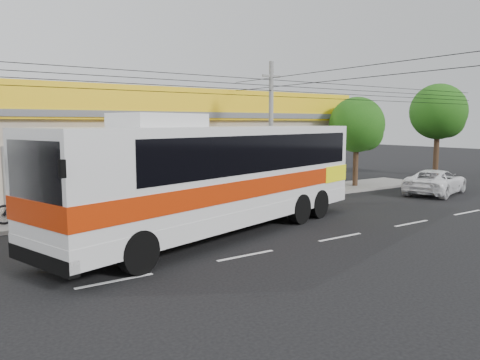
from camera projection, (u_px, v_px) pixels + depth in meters
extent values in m
plane|color=black|center=(293.00, 225.00, 18.22)|extent=(120.00, 120.00, 0.00)
cube|color=slate|center=(213.00, 202.00, 23.13)|extent=(30.00, 3.20, 0.15)
cube|color=#A29583|center=(163.00, 155.00, 27.47)|extent=(22.00, 8.00, 4.20)
cube|color=#515258|center=(163.00, 116.00, 27.19)|extent=(22.60, 8.60, 0.30)
cube|color=yellow|center=(197.00, 104.00, 23.76)|extent=(22.00, 0.24, 1.60)
cube|color=red|center=(161.00, 103.00, 22.61)|extent=(9.00, 0.10, 1.20)
cube|color=#136E16|center=(295.00, 107.00, 27.38)|extent=(2.40, 0.10, 1.10)
cube|color=navy|center=(328.00, 107.00, 28.90)|extent=(2.20, 0.10, 1.10)
cube|color=red|center=(1.00, 99.00, 18.68)|extent=(3.00, 0.10, 1.10)
cube|color=gold|center=(163.00, 142.00, 22.71)|extent=(10.00, 1.20, 0.37)
cube|color=silver|center=(221.00, 174.00, 16.46)|extent=(13.88, 6.66, 3.30)
cube|color=#BB2B08|center=(221.00, 185.00, 16.51)|extent=(13.93, 6.71, 0.63)
cube|color=#FFFC0D|center=(307.00, 171.00, 21.09)|extent=(2.58, 3.30, 0.68)
cube|color=black|center=(235.00, 152.00, 16.99)|extent=(11.72, 6.04, 1.25)
cube|color=black|center=(37.00, 176.00, 11.19)|extent=(0.90, 2.45, 1.71)
cube|color=silver|center=(159.00, 120.00, 14.04)|extent=(3.07, 2.31, 0.41)
cylinder|color=black|center=(138.00, 252.00, 12.16)|extent=(1.24, 0.69, 1.18)
cylinder|color=black|center=(82.00, 237.00, 13.75)|extent=(1.24, 0.69, 1.18)
cylinder|color=black|center=(318.00, 204.00, 19.46)|extent=(1.24, 0.69, 1.18)
cylinder|color=black|center=(268.00, 198.00, 21.06)|extent=(1.24, 0.69, 1.18)
imported|color=maroon|center=(133.00, 194.00, 21.56)|extent=(2.09, 1.32, 1.04)
imported|color=black|center=(21.00, 207.00, 17.82)|extent=(2.02, 0.77, 1.18)
imported|color=white|center=(436.00, 182.00, 26.02)|extent=(5.37, 3.54, 1.37)
cylinder|color=slate|center=(271.00, 134.00, 22.48)|extent=(0.22, 0.22, 6.83)
cube|color=slate|center=(271.00, 76.00, 22.15)|extent=(1.02, 0.10, 0.10)
cylinder|color=#342115|center=(356.00, 165.00, 28.40)|extent=(0.31, 0.31, 2.80)
sphere|color=#134A10|center=(357.00, 125.00, 28.11)|extent=(3.32, 3.32, 3.32)
sphere|color=#134A10|center=(366.00, 133.00, 28.25)|extent=(2.10, 2.10, 2.10)
cylinder|color=#342115|center=(436.00, 152.00, 35.24)|extent=(0.39, 0.39, 3.49)
sphere|color=#134A10|center=(438.00, 112.00, 34.87)|extent=(4.14, 4.14, 4.14)
sphere|color=#134A10|center=(447.00, 120.00, 35.05)|extent=(2.62, 2.62, 2.62)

